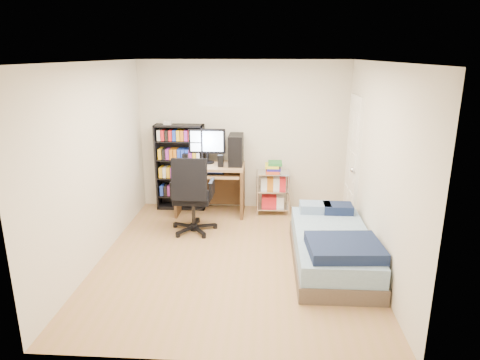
# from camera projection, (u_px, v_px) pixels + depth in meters

# --- Properties ---
(room) EXTENTS (3.58, 4.08, 2.58)m
(room) POSITION_uv_depth(u_px,v_px,m) (234.00, 166.00, 5.30)
(room) COLOR #A47752
(room) RESTS_ON ground
(media_shelf) EXTENTS (0.82, 0.27, 1.52)m
(media_shelf) POSITION_uv_depth(u_px,v_px,m) (180.00, 166.00, 7.26)
(media_shelf) COLOR black
(media_shelf) RESTS_ON room
(computer_desk) EXTENTS (1.12, 0.65, 1.41)m
(computer_desk) POSITION_uv_depth(u_px,v_px,m) (217.00, 169.00, 7.07)
(computer_desk) COLOR #9F7951
(computer_desk) RESTS_ON room
(office_chair) EXTENTS (0.71, 0.71, 1.18)m
(office_chair) POSITION_uv_depth(u_px,v_px,m) (193.00, 208.00, 6.36)
(office_chair) COLOR black
(office_chair) RESTS_ON room
(wire_cart) EXTENTS (0.56, 0.41, 0.88)m
(wire_cart) POSITION_uv_depth(u_px,v_px,m) (273.00, 180.00, 7.09)
(wire_cart) COLOR silver
(wire_cart) RESTS_ON room
(bed) EXTENTS (0.96, 1.92, 0.55)m
(bed) POSITION_uv_depth(u_px,v_px,m) (333.00, 247.00, 5.39)
(bed) COLOR brown
(bed) RESTS_ON room
(door) EXTENTS (0.12, 0.80, 2.00)m
(door) POSITION_uv_depth(u_px,v_px,m) (353.00, 161.00, 6.55)
(door) COLOR white
(door) RESTS_ON room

